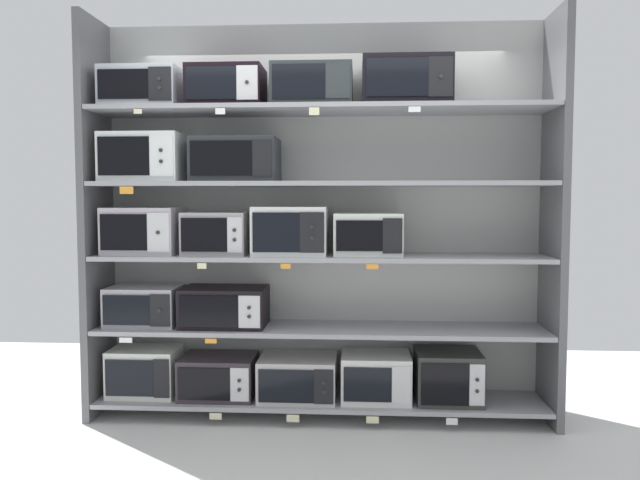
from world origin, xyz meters
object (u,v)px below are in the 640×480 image
Objects in this scene: microwave_1 at (219,376)px; microwave_7 at (144,231)px; microwave_16 at (406,83)px; microwave_11 at (145,158)px; microwave_8 at (217,233)px; microwave_3 at (376,377)px; microwave_12 at (236,160)px; microwave_5 at (145,306)px; microwave_13 at (143,89)px; microwave_15 at (313,87)px; microwave_14 at (227,88)px; microwave_10 at (368,234)px; microwave_4 at (448,376)px; microwave_2 at (298,377)px; microwave_9 at (291,231)px; microwave_0 at (145,372)px; microwave_6 at (225,307)px.

microwave_7 is at bearing 179.98° from microwave_1.
microwave_11 is at bearing 180.00° from microwave_16.
microwave_3 is at bearing 0.01° from microwave_8.
microwave_8 is 0.51m from microwave_12.
microwave_5 is 2.32m from microwave_16.
microwave_13 is 0.97× the size of microwave_15.
microwave_14 is 1.19m from microwave_16.
microwave_12 is at bearing -179.98° from microwave_10.
microwave_5 is 0.84× the size of microwave_16.
microwave_7 is 0.50m from microwave_8.
microwave_5 is at bearing 179.99° from microwave_4.
microwave_2 is at bearing 179.99° from microwave_4.
microwave_15 is at bearing -0.02° from microwave_9.
microwave_14 and microwave_15 have the same top height.
microwave_5 is at bearing 179.99° from microwave_14.
microwave_2 is (0.55, 0.00, 0.00)m from microwave_1.
microwave_0 is at bearing 179.99° from microwave_4.
microwave_4 is at bearing -0.01° from microwave_7.
microwave_16 reaches higher than microwave_10.
microwave_16 reaches higher than microwave_15.
microwave_7 is (-0.55, 0.00, 0.52)m from microwave_6.
microwave_0 is at bearing 179.99° from microwave_9.
microwave_1 is at bearing -179.99° from microwave_3.
microwave_11 is at bearing -179.99° from microwave_10.
microwave_11 reaches higher than microwave_1.
microwave_16 is (1.22, 0.00, 1.49)m from microwave_6.
microwave_7 is (0.01, 0.00, 0.98)m from microwave_0.
microwave_6 is 0.69m from microwave_9.
microwave_16 is (1.27, 0.00, 0.99)m from microwave_8.
microwave_7 is 0.99× the size of microwave_14.
microwave_2 is 0.99× the size of microwave_15.
microwave_9 is at bearing 0.00° from microwave_8.
microwave_15 is at bearing -0.01° from microwave_7.
microwave_8 is 1.61m from microwave_16.
microwave_14 is (-0.06, -0.00, 0.48)m from microwave_12.
microwave_3 is 0.81× the size of microwave_6.
microwave_16 is at bearing -0.01° from microwave_13.
microwave_3 is at bearing 0.00° from microwave_7.
microwave_16 is (1.76, -0.00, 0.02)m from microwave_13.
microwave_9 is 0.52m from microwave_10.
microwave_10 is at bearing 0.04° from microwave_9.
microwave_9 is at bearing 0.00° from microwave_1.
microwave_13 reaches higher than microwave_10.
microwave_12 is at bearing 179.99° from microwave_15.
microwave_9 reaches higher than microwave_5.
microwave_11 is (-0.99, 0.00, 0.49)m from microwave_9.
microwave_12 is at bearing -0.01° from microwave_7.
microwave_11 is at bearing 179.99° from microwave_6.
microwave_15 is (0.57, -0.00, -0.00)m from microwave_14.
microwave_0 is 1.07× the size of microwave_4.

